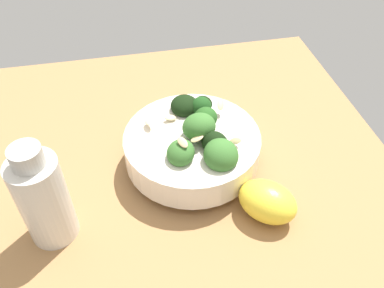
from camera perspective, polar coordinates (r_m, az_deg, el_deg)
ground_plane at (r=61.89cm, az=-1.26°, el=-3.84°), size 62.29×62.29×4.56cm
bowl_of_broccoli at (r=56.99cm, az=0.22°, el=-0.03°), size 19.08×19.08×10.31cm
lemon_wedge at (r=52.87cm, az=10.58°, el=-7.98°), size 9.37×9.45×5.11cm
bottle_tall at (r=50.25cm, az=-20.24°, el=-7.16°), size 5.84×5.84×14.57cm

